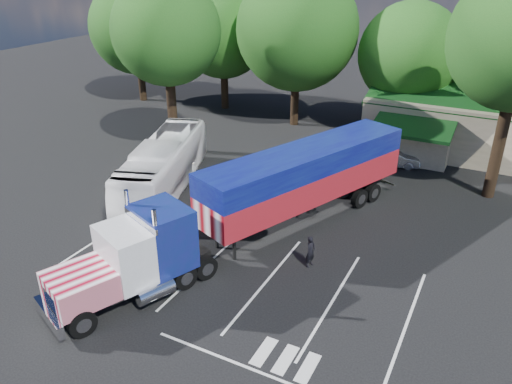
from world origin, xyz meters
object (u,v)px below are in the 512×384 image
at_px(woman, 311,251).
at_px(silver_sedan, 392,158).
at_px(semi_truck, 268,193).
at_px(bicycle, 298,206).
at_px(tour_bus, 164,166).

distance_m(woman, silver_sedan, 14.31).
relative_size(semi_truck, silver_sedan, 5.48).
bearing_deg(silver_sedan, bicycle, 142.86).
xyz_separation_m(woman, bicycle, (-2.70, 4.80, -0.39)).
distance_m(semi_truck, woman, 3.94).
distance_m(woman, tour_bus, 12.16).
bearing_deg(tour_bus, semi_truck, -33.88).
height_order(woman, silver_sedan, woman).
bearing_deg(tour_bus, bicycle, -13.10).
relative_size(woman, silver_sedan, 0.43).
bearing_deg(tour_bus, woman, -37.72).
relative_size(woman, tour_bus, 0.14).
bearing_deg(silver_sedan, woman, 159.48).
height_order(woman, tour_bus, tour_bus).
relative_size(semi_truck, woman, 12.78).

